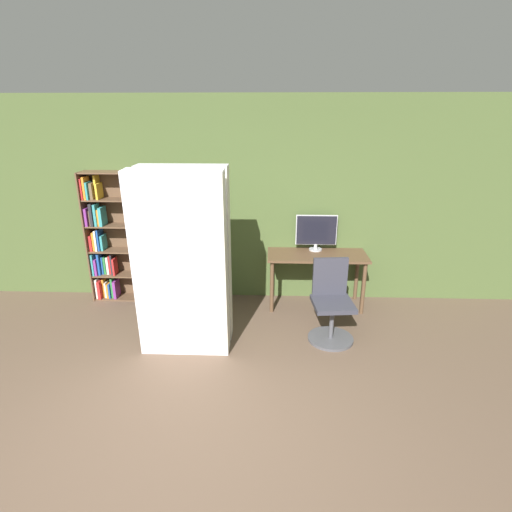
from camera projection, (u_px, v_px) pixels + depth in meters
ground_plane at (194, 452)px, 3.06m from camera, size 16.00×16.00×0.00m
wall_back at (228, 202)px, 5.31m from camera, size 8.00×0.06×2.70m
desk at (317, 262)px, 5.22m from camera, size 1.29×0.55×0.73m
monitor at (316, 231)px, 5.26m from camera, size 0.54×0.17×0.48m
office_chair at (331, 308)px, 4.52m from camera, size 0.52×0.52×0.93m
bookshelf at (109, 240)px, 5.40m from camera, size 0.68×0.29×1.76m
mattress_near at (181, 267)px, 4.04m from camera, size 0.94×0.31×1.97m
mattress_far at (188, 256)px, 4.35m from camera, size 0.94×0.25×1.97m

